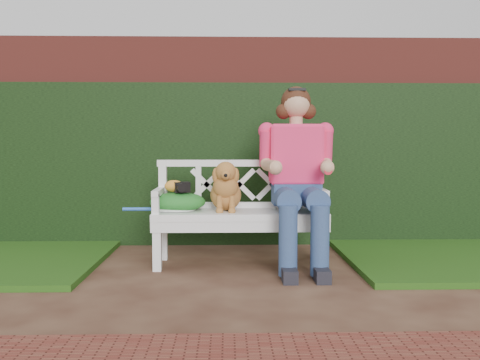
{
  "coord_description": "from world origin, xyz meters",
  "views": [
    {
      "loc": [
        0.03,
        -3.71,
        1.06
      ],
      "look_at": [
        0.14,
        0.71,
        0.75
      ],
      "focal_mm": 38.0,
      "sensor_mm": 36.0,
      "label": 1
    }
  ],
  "objects": [
    {
      "name": "brick_wall",
      "position": [
        0.0,
        1.9,
        1.1
      ],
      "size": [
        10.0,
        0.3,
        2.2
      ],
      "primitive_type": "cube",
      "color": "maroon",
      "rests_on": "ground"
    },
    {
      "name": "garden_bench",
      "position": [
        0.14,
        0.71,
        0.24
      ],
      "size": [
        1.62,
        0.72,
        0.48
      ],
      "primitive_type": null,
      "rotation": [
        0.0,
        0.0,
        -0.08
      ],
      "color": "white",
      "rests_on": "ground"
    },
    {
      "name": "seated_woman",
      "position": [
        0.63,
        0.69,
        0.81
      ],
      "size": [
        0.88,
        1.05,
        1.63
      ],
      "primitive_type": null,
      "rotation": [
        0.0,
        0.0,
        -0.24
      ],
      "color": "#F24448",
      "rests_on": "ground"
    },
    {
      "name": "dog",
      "position": [
        0.01,
        0.71,
        0.7
      ],
      "size": [
        0.34,
        0.43,
        0.44
      ],
      "primitive_type": null,
      "rotation": [
        0.0,
        0.0,
        -0.12
      ],
      "color": "brown",
      "rests_on": "garden_bench"
    },
    {
      "name": "camera_item",
      "position": [
        -0.37,
        0.7,
        0.69
      ],
      "size": [
        0.16,
        0.14,
        0.09
      ],
      "primitive_type": "cube",
      "rotation": [
        0.0,
        0.0,
        0.34
      ],
      "color": "black",
      "rests_on": "green_bag"
    },
    {
      "name": "ground",
      "position": [
        0.0,
        0.0,
        0.0
      ],
      "size": [
        60.0,
        60.0,
        0.0
      ],
      "primitive_type": "plane",
      "color": "#371E14"
    },
    {
      "name": "tennis_racket",
      "position": [
        -0.46,
        0.72,
        0.5
      ],
      "size": [
        0.69,
        0.34,
        0.03
      ],
      "primitive_type": null,
      "rotation": [
        0.0,
        0.0,
        0.09
      ],
      "color": "beige",
      "rests_on": "garden_bench"
    },
    {
      "name": "ivy_hedge",
      "position": [
        0.0,
        1.68,
        0.85
      ],
      "size": [
        10.0,
        0.18,
        1.7
      ],
      "primitive_type": "cube",
      "color": "#1A3612",
      "rests_on": "ground"
    },
    {
      "name": "green_bag",
      "position": [
        -0.41,
        0.72,
        0.56
      ],
      "size": [
        0.59,
        0.53,
        0.17
      ],
      "primitive_type": null,
      "rotation": [
        0.0,
        0.0,
        -0.38
      ],
      "color": "#177527",
      "rests_on": "garden_bench"
    },
    {
      "name": "baseball_glove",
      "position": [
        -0.44,
        0.71,
        0.7
      ],
      "size": [
        0.17,
        0.12,
        0.11
      ],
      "primitive_type": "ellipsoid",
      "rotation": [
        0.0,
        0.0,
        -0.01
      ],
      "color": "orange",
      "rests_on": "green_bag"
    }
  ]
}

